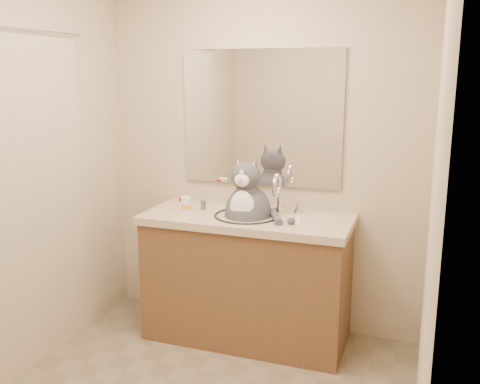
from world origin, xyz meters
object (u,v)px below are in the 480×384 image
grey_canister (203,205)px  pill_bottle_redcap (183,205)px  cat (248,211)px  pill_bottle_orange (186,205)px

grey_canister → pill_bottle_redcap: bearing=-132.8°
cat → pill_bottle_redcap: size_ratio=6.11×
cat → pill_bottle_orange: size_ratio=5.63×
cat → grey_canister: (-0.33, 0.05, -0.00)m
pill_bottle_orange → grey_canister: size_ratio=1.77×
cat → grey_canister: bearing=171.7°
pill_bottle_orange → grey_canister: pill_bottle_orange is taller
pill_bottle_redcap → pill_bottle_orange: pill_bottle_orange is taller
pill_bottle_redcap → grey_canister: pill_bottle_redcap is taller
cat → pill_bottle_redcap: bearing=-172.4°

